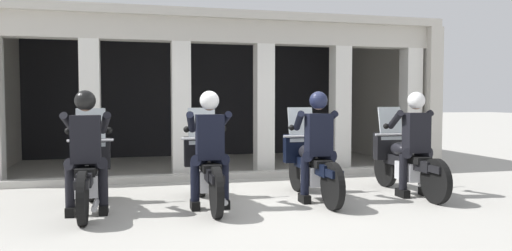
{
  "coord_description": "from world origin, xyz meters",
  "views": [
    {
      "loc": [
        -1.77,
        -6.72,
        1.46
      ],
      "look_at": [
        0.0,
        0.24,
        1.08
      ],
      "focal_mm": 34.0,
      "sensor_mm": 36.0,
      "label": 1
    }
  ],
  "objects": [
    {
      "name": "motorcycle_center_right",
      "position": [
        0.78,
        0.02,
        0.5
      ],
      "size": [
        0.62,
        2.04,
        1.35
      ],
      "rotation": [
        0.0,
        0.0,
        -0.03
      ],
      "color": "black",
      "rests_on": "ground"
    },
    {
      "name": "police_officer_far_right",
      "position": [
        2.35,
        -0.26,
        0.94
      ],
      "size": [
        0.63,
        0.61,
        1.58
      ],
      "rotation": [
        0.0,
        0.0,
        -0.06
      ],
      "color": "black",
      "rests_on": "ground"
    },
    {
      "name": "motorcycle_far_left",
      "position": [
        -2.35,
        0.0,
        0.5
      ],
      "size": [
        0.62,
        2.04,
        1.35
      ],
      "rotation": [
        0.0,
        0.0,
        -0.12
      ],
      "color": "black",
      "rests_on": "ground"
    },
    {
      "name": "ground_plane",
      "position": [
        0.0,
        3.0,
        0.0
      ],
      "size": [
        80.0,
        80.0,
        0.0
      ],
      "primitive_type": "plane",
      "color": "#A8A59E"
    },
    {
      "name": "police_officer_center_left",
      "position": [
        -0.78,
        -0.31,
        0.94
      ],
      "size": [
        0.63,
        0.61,
        1.58
      ],
      "rotation": [
        0.0,
        0.0,
        -0.12
      ],
      "color": "black",
      "rests_on": "ground"
    },
    {
      "name": "police_officer_far_left",
      "position": [
        -2.35,
        -0.28,
        0.94
      ],
      "size": [
        0.63,
        0.61,
        1.58
      ],
      "rotation": [
        0.0,
        0.0,
        -0.12
      ],
      "color": "black",
      "rests_on": "ground"
    },
    {
      "name": "police_officer_center_right",
      "position": [
        0.78,
        -0.26,
        0.94
      ],
      "size": [
        0.63,
        0.61,
        1.58
      ],
      "rotation": [
        0.0,
        0.0,
        -0.03
      ],
      "color": "black",
      "rests_on": "ground"
    },
    {
      "name": "motorcycle_far_right",
      "position": [
        2.35,
        0.03,
        0.5
      ],
      "size": [
        0.62,
        2.04,
        1.35
      ],
      "rotation": [
        0.0,
        0.0,
        -0.06
      ],
      "color": "black",
      "rests_on": "ground"
    },
    {
      "name": "station_building",
      "position": [
        -0.07,
        4.54,
        1.97
      ],
      "size": [
        9.26,
        4.14,
        3.15
      ],
      "color": "black",
      "rests_on": "ground"
    },
    {
      "name": "motorcycle_center_left",
      "position": [
        -0.78,
        -0.03,
        0.5
      ],
      "size": [
        0.62,
        2.04,
        1.35
      ],
      "rotation": [
        0.0,
        0.0,
        -0.12
      ],
      "color": "black",
      "rests_on": "ground"
    },
    {
      "name": "kerb_strip",
      "position": [
        -0.07,
        2.04,
        0.06
      ],
      "size": [
        8.76,
        0.24,
        0.12
      ],
      "primitive_type": "cube",
      "color": "#B7B5AD",
      "rests_on": "ground"
    }
  ]
}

